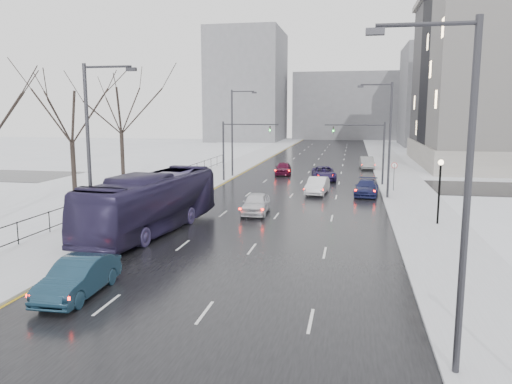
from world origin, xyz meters
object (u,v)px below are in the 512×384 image
Objects in this scene: tree_park_d at (76,201)px; mast_signal_left at (233,144)px; tree_park_e at (124,184)px; sedan_right_cross at (324,173)px; sedan_right_near at (317,186)px; sedan_center_far at (283,168)px; streetlight_l_far at (234,129)px; lamppost_r_mid at (440,182)px; no_uturn_sign at (394,168)px; mast_signal_right at (373,146)px; streetlight_r_near at (459,183)px; bus at (152,202)px; sedan_right_far at (366,188)px; streetlight_r_mid at (387,134)px; streetlight_l_near at (92,149)px; sedan_right_distant at (367,163)px; sedan_left_near at (78,277)px; sedan_center_near at (256,203)px.

tree_park_d is 1.92× the size of mast_signal_left.
sedan_right_cross is at bearing 19.41° from tree_park_e.
sedan_right_near reaches higher than sedan_center_far.
streetlight_l_far reaches higher than lamppost_r_mid.
tree_park_d is at bearing -126.80° from mast_signal_left.
tree_park_e reaches higher than sedan_center_far.
no_uturn_sign is at bearing -24.73° from streetlight_l_far.
sedan_right_cross is (9.57, 3.21, -3.32)m from mast_signal_left.
mast_signal_right is 14.65m from mast_signal_left.
streetlight_r_near is 32.32m from sedan_right_near.
bus is 21.50m from sedan_right_far.
streetlight_r_mid reaches higher than mast_signal_right.
sedan_right_cross is at bearing 40.64° from tree_park_d.
streetlight_l_near reaches higher than sedan_right_distant.
tree_park_e is at bearing -148.65° from sedan_center_far.
mast_signal_right and mast_signal_left have the same top height.
tree_park_d is 23.67m from sedan_left_near.
mast_signal_right is (15.49, -4.00, -1.51)m from streetlight_l_far.
streetlight_r_mid is 2.07× the size of sedan_right_distant.
sedan_right_distant is (-3.80, 33.22, -2.11)m from lamppost_r_mid.
tree_park_e is 12.29m from mast_signal_left.
streetlight_r_mid is 25.82m from streetlight_l_near.
streetlight_r_mid is 2.21× the size of sedan_center_near.
streetlight_r_near is 46.57m from sedan_center_far.
streetlight_r_near is at bearing -31.48° from streetlight_l_near.
no_uturn_sign is (1.03, 4.00, -3.32)m from streetlight_r_mid.
sedan_right_far is at bearing -95.19° from sedan_right_distant.
sedan_right_near is (20.03, 7.40, 0.82)m from tree_park_d.
streetlight_l_near is (9.63, -14.00, 5.62)m from tree_park_d.
tree_park_e is 1.01× the size of bus.
tree_park_e is 20.76m from sedan_center_near.
sedan_center_far is 12.97m from sedan_right_distant.
streetlight_l_far reaches higher than sedan_right_distant.
mast_signal_right is 12.76m from sedan_center_far.
mast_signal_left is 0.49× the size of bus.
lamppost_r_mid is 18.75m from bus.
sedan_right_near reaches higher than sedan_right_far.
mast_signal_right is 1.37× the size of sedan_left_near.
sedan_right_far is at bearing 16.91° from tree_park_d.
streetlight_r_mid is 1.54× the size of mast_signal_left.
mast_signal_left reaches higher than tree_park_d.
streetlight_r_near is at bearing -80.48° from sedan_center_far.
streetlight_r_mid reaches higher than sedan_right_near.
sedan_right_far is (14.81, 21.43, -4.87)m from streetlight_l_near.
tree_park_d is 35.80m from streetlight_r_near.
streetlight_r_near reaches higher than mast_signal_left.
streetlight_l_near is 32.03m from mast_signal_right.
streetlight_r_mid is 23.73m from sedan_right_distant.
streetlight_r_mid is at bearing -7.93° from sedan_right_near.
streetlight_l_far is at bearing 38.57° from tree_park_e.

